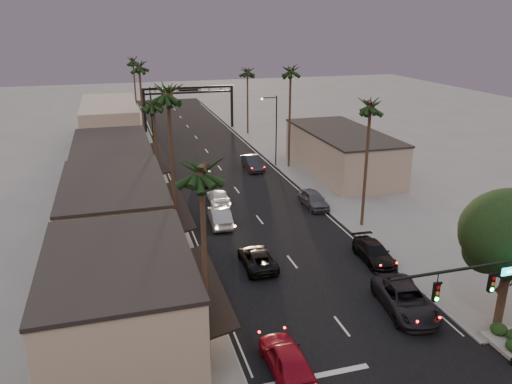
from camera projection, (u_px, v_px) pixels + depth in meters
ground at (231, 182)px, 58.14m from camera, size 200.00×200.00×0.00m
road at (221, 170)px, 62.68m from camera, size 14.00×120.00×0.02m
sidewalk_left at (141, 161)px, 66.53m from camera, size 5.00×92.00×0.12m
sidewalk_right at (276, 151)px, 71.49m from camera, size 5.00×92.00×0.12m
storefront_near at (121, 302)px, 28.44m from camera, size 8.00×12.00×5.50m
storefront_mid at (116, 215)px, 41.14m from camera, size 8.00×14.00×5.50m
storefront_far at (113, 165)px, 55.74m from camera, size 8.00×16.00×5.00m
storefront_dist at (110, 122)px, 76.43m from camera, size 8.00×20.00×6.00m
building_right at (342, 153)px, 60.98m from camera, size 8.00×18.00×5.00m
traffic_signal at (501, 289)px, 25.30m from camera, size 8.51×0.22×7.80m
planter at (510, 346)px, 29.10m from camera, size 2.20×2.60×0.24m
arch at (189, 97)px, 83.53m from camera, size 15.20×0.40×7.27m
streetlight_right at (274, 125)px, 62.73m from camera, size 2.13×0.30×9.00m
streetlight_left at (153, 113)px, 70.90m from camera, size 2.13×0.30×9.00m
palm_la at (201, 164)px, 24.00m from camera, size 3.20×3.20×13.20m
palm_lb at (167, 88)px, 35.15m from camera, size 3.20×3.20×15.20m
palm_lc at (153, 100)px, 48.81m from camera, size 3.20×3.20×12.20m
palm_ld at (139, 64)px, 65.40m from camera, size 3.20×3.20×14.20m
palm_ra at (371, 101)px, 42.10m from camera, size 3.20×3.20×13.20m
palm_rb at (291, 68)px, 59.92m from camera, size 3.20×3.20×14.20m
palm_rc at (247, 69)px, 78.71m from camera, size 3.20×3.20×12.20m
palm_far at (133, 58)px, 86.67m from camera, size 3.20×3.20×13.20m
oncoming_red at (286, 358)px, 26.70m from camera, size 2.02×4.97×1.69m
oncoming_pickup at (257, 258)px, 38.15m from camera, size 2.40×5.05×1.39m
oncoming_silver at (220, 216)px, 45.89m from camera, size 2.06×5.13×1.66m
oncoming_white at (219, 197)px, 51.20m from camera, size 2.33×5.00×1.41m
oncoming_dgrey at (205, 176)px, 57.49m from camera, size 2.29×5.06×1.69m
curbside_near at (405, 300)px, 32.29m from camera, size 3.62×6.41×1.69m
curbside_black at (374, 253)px, 39.00m from camera, size 2.33×5.17×1.47m
curbside_grey at (314, 199)px, 50.25m from camera, size 1.98×4.83×1.64m
curbside_far at (252, 163)px, 62.68m from camera, size 1.91×5.25×1.72m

